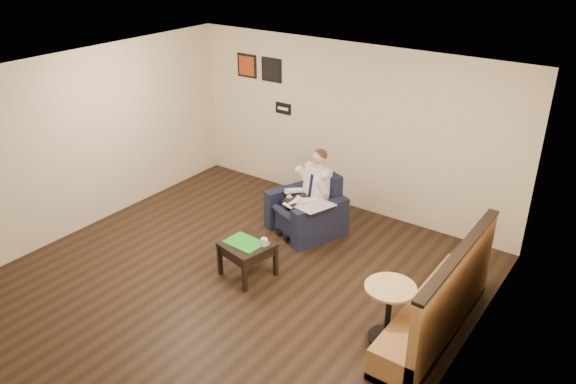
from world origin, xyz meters
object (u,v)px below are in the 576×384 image
Objects in this scene: armchair at (306,204)px; green_folder at (244,242)px; coffee_mug at (264,242)px; cafe_table at (388,313)px; banquette at (436,290)px; side_table at (248,259)px; smartphone at (260,240)px; seated_man at (300,196)px.

armchair is 1.92× the size of green_folder.
coffee_mug is 1.97m from cafe_table.
armchair reaches higher than cafe_table.
cafe_table is at bearing -5.42° from coffee_mug.
coffee_mug is 2.35m from banquette.
banquette is (2.56, 0.34, 0.35)m from side_table.
smartphone is at bearing -63.02° from armchair.
armchair reaches higher than side_table.
armchair is 6.17× the size of smartphone.
armchair is at bearing 144.27° from cafe_table.
smartphone is 2.11m from cafe_table.
smartphone is at bearing 54.08° from green_folder.
coffee_mug is at bearing -173.98° from banquette.
armchair is 0.21m from seated_man.
coffee_mug is at bearing -57.98° from armchair.
seated_man reaches higher than banquette.
cafe_table reaches higher than side_table.
cafe_table is (2.09, -0.26, -0.14)m from smartphone.
smartphone is 0.07× the size of banquette.
banquette is at bearing -2.53° from armchair.
seated_man is 1.44m from side_table.
seated_man is at bearing 91.71° from green_folder.
coffee_mug is (0.26, 0.10, 0.05)m from green_folder.
armchair is at bearing 155.91° from banquette.
coffee_mug reaches higher than smartphone.
cafe_table is (2.18, -0.10, 0.12)m from side_table.
coffee_mug reaches higher than side_table.
side_table is at bearing -97.35° from smartphone.
armchair is at bearing 90.00° from seated_man.
banquette is at bearing 7.48° from side_table.
armchair is 1.57× the size of side_table.
seated_man reaches higher than side_table.
smartphone is (0.13, -1.33, 0.04)m from armchair.
coffee_mug is (0.31, -1.29, -0.08)m from seated_man.
seated_man is 0.55× the size of banquette.
coffee_mug is at bearing 21.73° from green_folder.
armchair is 1.51m from green_folder.
armchair is at bearing 89.87° from green_folder.
armchair is at bearing 100.45° from coffee_mug.
cafe_table is at bearing -11.65° from seated_man.
seated_man reaches higher than armchair.
green_folder reaches higher than smartphone.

